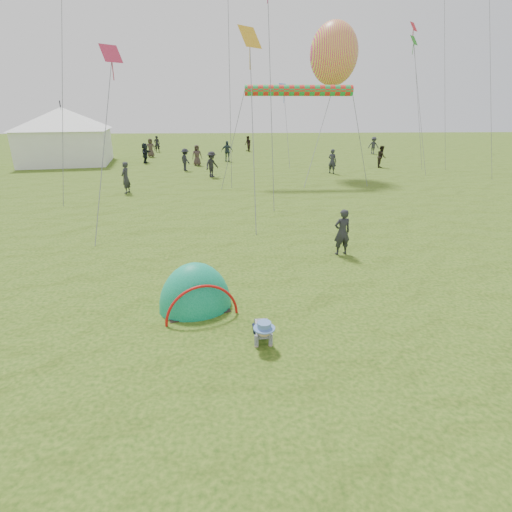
{
  "coord_description": "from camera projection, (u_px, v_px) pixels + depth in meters",
  "views": [
    {
      "loc": [
        -1.64,
        -7.25,
        4.65
      ],
      "look_at": [
        -1.1,
        2.45,
        1.0
      ],
      "focal_mm": 28.0,
      "sensor_mm": 36.0,
      "label": 1
    }
  ],
  "objects": [
    {
      "name": "rainbow_tube_kite",
      "position": [
        299.0,
        90.0,
        23.94
      ],
      "size": [
        6.51,
        0.64,
        0.64
      ],
      "primitive_type": "cylinder",
      "rotation": [
        0.0,
        1.57,
        0.0
      ],
      "color": "red"
    },
    {
      "name": "diamond_kite_3",
      "position": [
        414.0,
        40.0,
        29.92
      ],
      "size": [
        0.81,
        0.81,
        0.66
      ],
      "primitive_type": "plane",
      "rotation": [
        1.05,
        0.0,
        0.79
      ],
      "color": "#24851C"
    },
    {
      "name": "ground",
      "position": [
        314.0,
        339.0,
        8.5
      ],
      "size": [
        140.0,
        140.0,
        0.0
      ],
      "primitive_type": "plane",
      "color": "#1C3E0D"
    },
    {
      "name": "crowd_person_2",
      "position": [
        38.0,
        154.0,
        33.55
      ],
      "size": [
        1.06,
        0.53,
        1.74
      ],
      "primitive_type": "imported",
      "rotation": [
        0.0,
        0.0,
        6.18
      ],
      "color": "#1F2839",
      "rests_on": "ground"
    },
    {
      "name": "crowd_person_16",
      "position": [
        197.0,
        155.0,
        33.08
      ],
      "size": [
        0.93,
        0.74,
        1.68
      ],
      "primitive_type": "imported",
      "rotation": [
        0.0,
        0.0,
        0.27
      ],
      "color": "#3D2E2D",
      "rests_on": "ground"
    },
    {
      "name": "diamond_kite_8",
      "position": [
        250.0,
        37.0,
        17.42
      ],
      "size": [
        1.11,
        1.11,
        0.9
      ],
      "primitive_type": "plane",
      "rotation": [
        1.05,
        0.0,
        0.79
      ],
      "color": "gold"
    },
    {
      "name": "crowd_person_12",
      "position": [
        157.0,
        144.0,
        42.95
      ],
      "size": [
        0.68,
        0.51,
        1.69
      ],
      "primitive_type": "imported",
      "rotation": [
        0.0,
        0.0,
        3.33
      ],
      "color": "black",
      "rests_on": "ground"
    },
    {
      "name": "standing_adult",
      "position": [
        342.0,
        232.0,
        13.12
      ],
      "size": [
        0.62,
        0.47,
        1.55
      ],
      "primitive_type": "imported",
      "rotation": [
        0.0,
        0.0,
        3.33
      ],
      "color": "#24242A",
      "rests_on": "ground"
    },
    {
      "name": "crawling_toddler",
      "position": [
        263.0,
        329.0,
        8.29
      ],
      "size": [
        0.61,
        0.84,
        0.62
      ],
      "primitive_type": null,
      "rotation": [
        0.0,
        0.0,
        0.06
      ],
      "color": "black",
      "rests_on": "ground"
    },
    {
      "name": "crowd_person_3",
      "position": [
        373.0,
        145.0,
        41.11
      ],
      "size": [
        1.13,
        0.66,
        1.72
      ],
      "primitive_type": "imported",
      "rotation": [
        0.0,
        0.0,
        6.26
      ],
      "color": "#2B2D35",
      "rests_on": "ground"
    },
    {
      "name": "crowd_person_11",
      "position": [
        145.0,
        153.0,
        34.5
      ],
      "size": [
        0.71,
        1.63,
        1.7
      ],
      "primitive_type": "imported",
      "rotation": [
        0.0,
        0.0,
        1.44
      ],
      "color": "black",
      "rests_on": "ground"
    },
    {
      "name": "popup_tent",
      "position": [
        196.0,
        307.0,
        9.87
      ],
      "size": [
        2.16,
        1.96,
        2.31
      ],
      "primitive_type": "ellipsoid",
      "rotation": [
        0.0,
        0.0,
        0.33
      ],
      "color": "#007D4C",
      "rests_on": "ground"
    },
    {
      "name": "diamond_kite_4",
      "position": [
        284.0,
        89.0,
        34.5
      ],
      "size": [
        1.0,
        1.0,
        0.82
      ],
      "primitive_type": "plane",
      "rotation": [
        1.05,
        0.0,
        0.79
      ],
      "color": "blue"
    },
    {
      "name": "diamond_kite_0",
      "position": [
        111.0,
        53.0,
        16.45
      ],
      "size": [
        0.87,
        0.87,
        0.71
      ],
      "primitive_type": "plane",
      "rotation": [
        1.05,
        0.0,
        0.79
      ],
      "color": "#C6294A"
    },
    {
      "name": "crowd_person_7",
      "position": [
        248.0,
        144.0,
        43.54
      ],
      "size": [
        0.87,
        0.96,
        1.63
      ],
      "primitive_type": "imported",
      "rotation": [
        0.0,
        0.0,
        5.09
      ],
      "color": "black",
      "rests_on": "ground"
    },
    {
      "name": "crowd_person_4",
      "position": [
        151.0,
        148.0,
        38.63
      ],
      "size": [
        0.96,
        0.73,
        1.76
      ],
      "primitive_type": "imported",
      "rotation": [
        0.0,
        0.0,
        0.22
      ],
      "color": "#40322C",
      "rests_on": "ground"
    },
    {
      "name": "crowd_person_1",
      "position": [
        381.0,
        157.0,
        32.07
      ],
      "size": [
        0.82,
        0.96,
        1.71
      ],
      "primitive_type": "imported",
      "rotation": [
        0.0,
        0.0,
        1.35
      ],
      "color": "black",
      "rests_on": "ground"
    },
    {
      "name": "crowd_person_0",
      "position": [
        126.0,
        178.0,
        22.49
      ],
      "size": [
        0.56,
        0.72,
        1.75
      ],
      "primitive_type": "imported",
      "rotation": [
        0.0,
        0.0,
        4.47
      ],
      "color": "#2A2B30",
      "rests_on": "ground"
    },
    {
      "name": "crowd_person_9",
      "position": [
        212.0,
        164.0,
        27.64
      ],
      "size": [
        1.22,
        1.29,
        1.75
      ],
      "primitive_type": "imported",
      "rotation": [
        0.0,
        0.0,
        0.89
      ],
      "color": "black",
      "rests_on": "ground"
    },
    {
      "name": "crowd_person_15",
      "position": [
        185.0,
        160.0,
        30.47
      ],
      "size": [
        1.09,
        1.23,
        1.66
      ],
      "primitive_type": "imported",
      "rotation": [
        0.0,
        0.0,
        2.14
      ],
      "color": "black",
      "rests_on": "ground"
    },
    {
      "name": "crowd_person_14",
      "position": [
        227.0,
        151.0,
        35.61
      ],
      "size": [
        1.04,
        0.44,
        1.78
      ],
      "primitive_type": "imported",
      "rotation": [
        0.0,
        0.0,
        6.27
      ],
      "color": "#2F4048",
      "rests_on": "ground"
    },
    {
      "name": "crowd_person_6",
      "position": [
        332.0,
        161.0,
        29.19
      ],
      "size": [
        0.76,
        0.74,
        1.75
      ],
      "primitive_type": "imported",
      "rotation": [
        0.0,
        0.0,
        2.41
      ],
      "color": "#2A2B35",
      "rests_on": "ground"
    },
    {
      "name": "crowd_person_13",
      "position": [
        26.0,
        155.0,
        32.75
      ],
      "size": [
        0.8,
        0.96,
        1.79
      ],
      "primitive_type": "imported",
      "rotation": [
        0.0,
        0.0,
        4.56
      ],
      "color": "#35231F",
      "rests_on": "ground"
    },
    {
      "name": "crowd_person_10",
      "position": [
        64.0,
        152.0,
        35.16
      ],
      "size": [
        0.79,
        0.97,
        1.73
      ],
      "primitive_type": "imported",
      "rotation": [
        0.0,
        0.0,
        1.25
      ],
      "color": "black",
      "rests_on": "ground"
    },
    {
      "name": "crowd_person_8",
      "position": [
        36.0,
        149.0,
        38.24
      ],
      "size": [
        0.88,
        1.01,
        1.63
      ],
      "primitive_type": "imported",
      "rotation": [
        0.0,
        0.0,
        0.95
      ],
      "color": "#263138",
      "rests_on": "ground"
    },
    {
      "name": "balloon_kite",
      "position": [
        334.0,
        58.0,
        26.43
      ],
      "size": [
        3.17,
        3.17,
        4.44
      ],
      "primitive_type": null,
      "color": "#EFF62D"
    },
    {
      "name": "event_marquee",
      "position": [
        65.0,
        134.0,
        33.85
      ],
      "size": [
        8.33,
        8.33,
        4.93
      ],
      "primitive_type": null,
      "rotation": [
        0.0,
        0.0,
        0.18
      ],
      "color": "white",
      "rests_on": "ground"
    },
    {
      "name": "diamond_kite_6",
      "position": [
        414.0,
        27.0,
        31.84
      ],
      "size": [
        0.85,
        0.85,
        0.69
      ],
      "primitive_type": "plane",
      "rotation": [
        1.05,
        0.0,
        0.79
      ],
      "color": "red"
    }
  ]
}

